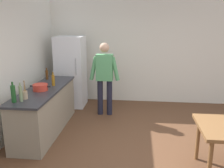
# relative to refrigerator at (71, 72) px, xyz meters

# --- Properties ---
(ground_plane) EXTENTS (14.00, 14.00, 0.00)m
(ground_plane) POSITION_rel_refrigerator_xyz_m (1.90, -2.40, -0.90)
(ground_plane) COLOR brown
(wall_back) EXTENTS (6.40, 0.12, 2.70)m
(wall_back) POSITION_rel_refrigerator_xyz_m (1.90, 0.60, 0.45)
(wall_back) COLOR silver
(wall_back) RESTS_ON ground_plane
(kitchen_counter) EXTENTS (0.64, 2.20, 0.90)m
(kitchen_counter) POSITION_rel_refrigerator_xyz_m (-0.10, -1.60, -0.45)
(kitchen_counter) COLOR gray
(kitchen_counter) RESTS_ON ground_plane
(refrigerator) EXTENTS (0.70, 0.67, 1.80)m
(refrigerator) POSITION_rel_refrigerator_xyz_m (0.00, 0.00, 0.00)
(refrigerator) COLOR white
(refrigerator) RESTS_ON ground_plane
(person) EXTENTS (0.70, 0.22, 1.70)m
(person) POSITION_rel_refrigerator_xyz_m (0.95, -0.55, 0.08)
(person) COLOR #1E1E2D
(person) RESTS_ON ground_plane
(cooking_pot) EXTENTS (0.40, 0.28, 0.12)m
(cooking_pot) POSITION_rel_refrigerator_xyz_m (-0.12, -1.73, 0.06)
(cooking_pot) COLOR red
(cooking_pot) RESTS_ON kitchen_counter
(utensil_jar) EXTENTS (0.11, 0.11, 0.32)m
(utensil_jar) POSITION_rel_refrigerator_xyz_m (-0.18, -2.27, 0.08)
(utensil_jar) COLOR tan
(utensil_jar) RESTS_ON kitchen_counter
(bottle_beer_brown) EXTENTS (0.06, 0.06, 0.26)m
(bottle_beer_brown) POSITION_rel_refrigerator_xyz_m (-0.31, -0.85, 0.11)
(bottle_beer_brown) COLOR #5B3314
(bottle_beer_brown) RESTS_ON kitchen_counter
(bottle_wine_green) EXTENTS (0.08, 0.08, 0.34)m
(bottle_wine_green) POSITION_rel_refrigerator_xyz_m (-0.27, -2.45, 0.15)
(bottle_wine_green) COLOR #1E5123
(bottle_wine_green) RESTS_ON kitchen_counter
(bottle_vinegar_tall) EXTENTS (0.06, 0.06, 0.32)m
(bottle_vinegar_tall) POSITION_rel_refrigerator_xyz_m (-0.18, -2.40, 0.14)
(bottle_vinegar_tall) COLOR gray
(bottle_vinegar_tall) RESTS_ON kitchen_counter
(bottle_oil_amber) EXTENTS (0.06, 0.06, 0.28)m
(bottle_oil_amber) POSITION_rel_refrigerator_xyz_m (0.01, -1.37, 0.12)
(bottle_oil_amber) COLOR #996619
(bottle_oil_amber) RESTS_ON kitchen_counter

